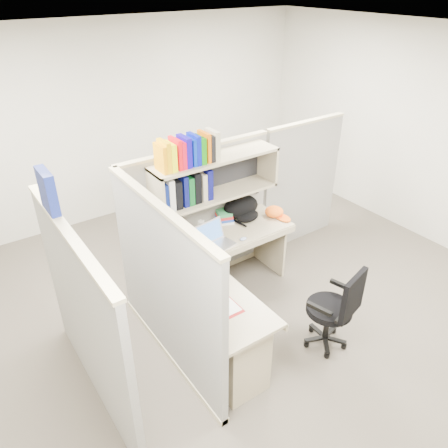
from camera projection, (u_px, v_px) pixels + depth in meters
ground at (246, 318)px, 4.60m from camera, size 6.00×6.00×0.00m
room_shell at (251, 177)px, 3.79m from camera, size 6.00×6.00×6.00m
cubicle at (191, 237)px, 4.28m from camera, size 3.79×1.84×1.95m
desk at (231, 317)px, 3.97m from camera, size 1.74×1.75×0.73m
laptop at (217, 236)px, 4.40m from camera, size 0.39×0.39×0.25m
backpack at (244, 208)px, 4.91m from camera, size 0.47×0.38×0.25m
orange_cap at (274, 212)px, 4.99m from camera, size 0.29×0.31×0.12m
snack_canister at (212, 278)px, 3.91m from camera, size 0.11×0.11×0.11m
tissue_box at (206, 309)px, 3.49m from camera, size 0.15×0.15×0.20m
mouse at (243, 239)px, 4.56m from camera, size 0.08×0.06×0.03m
paper_cup at (201, 225)px, 4.74m from camera, size 0.07×0.07×0.10m
book_stack at (223, 215)px, 4.91m from camera, size 0.26×0.30×0.12m
loose_paper at (221, 305)px, 3.68m from camera, size 0.23×0.31×0.00m
task_chair at (332, 320)px, 4.11m from camera, size 0.52×0.48×0.91m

